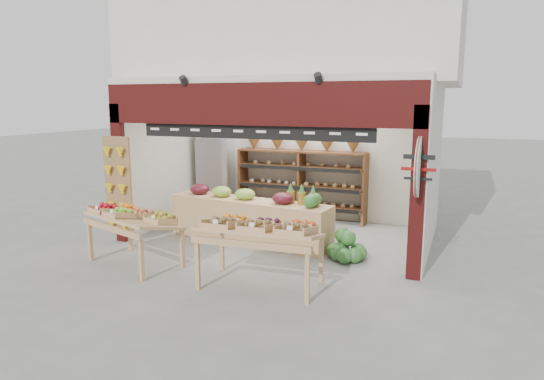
{
  "coord_description": "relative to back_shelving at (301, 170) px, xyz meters",
  "views": [
    {
      "loc": [
        3.4,
        -8.46,
        2.71
      ],
      "look_at": [
        0.05,
        -0.2,
        1.06
      ],
      "focal_mm": 32.0,
      "sensor_mm": 36.0,
      "label": 1
    }
  ],
  "objects": [
    {
      "name": "display_table_right",
      "position": [
        0.78,
        -4.15,
        -0.28
      ],
      "size": [
        1.81,
        1.09,
        1.1
      ],
      "color": "tan",
      "rests_on": "ground"
    },
    {
      "name": "banana_board",
      "position": [
        -2.63,
        -3.13,
        -0.03
      ],
      "size": [
        0.6,
        0.15,
        1.8
      ],
      "color": "brown",
      "rests_on": "ground"
    },
    {
      "name": "gift_sign",
      "position": [
        2.85,
        -3.1,
        0.6
      ],
      "size": [
        0.04,
        0.93,
        0.92
      ],
      "color": "silver",
      "rests_on": "ground"
    },
    {
      "name": "refrigerator",
      "position": [
        -2.12,
        -0.13,
        -0.18
      ],
      "size": [
        0.88,
        0.88,
        1.94
      ],
      "primitive_type": "cube",
      "rotation": [
        0.0,
        0.0,
        0.18
      ],
      "color": "silver",
      "rests_on": "ground"
    },
    {
      "name": "back_shelving",
      "position": [
        0.0,
        0.0,
        0.0
      ],
      "size": [
        3.0,
        0.49,
        1.85
      ],
      "color": "brown",
      "rests_on": "ground"
    },
    {
      "name": "ground",
      "position": [
        0.1,
        -1.95,
        -1.15
      ],
      "size": [
        60.0,
        60.0,
        0.0
      ],
      "primitive_type": "plane",
      "color": "slate",
      "rests_on": "ground"
    },
    {
      "name": "cardboard_stack",
      "position": [
        -1.73,
        -1.56,
        -0.92
      ],
      "size": [
        1.04,
        0.74,
        0.63
      ],
      "color": "beige",
      "rests_on": "ground"
    },
    {
      "name": "display_table_left",
      "position": [
        -1.64,
        -4.0,
        -0.36
      ],
      "size": [
        1.81,
        1.35,
        1.02
      ],
      "color": "tan",
      "rests_on": "ground"
    },
    {
      "name": "shop_structure",
      "position": [
        0.1,
        -0.34,
        2.77
      ],
      "size": [
        6.36,
        5.12,
        5.4
      ],
      "color": "beige",
      "rests_on": "ground"
    },
    {
      "name": "mid_counter",
      "position": [
        -0.35,
        -2.11,
        -0.7
      ],
      "size": [
        3.36,
        1.07,
        1.05
      ],
      "color": "tan",
      "rests_on": "ground"
    },
    {
      "name": "watermelon_pile",
      "position": [
        1.68,
        -2.49,
        -0.96
      ],
      "size": [
        0.7,
        0.67,
        0.51
      ],
      "color": "#194D1D",
      "rests_on": "ground"
    }
  ]
}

